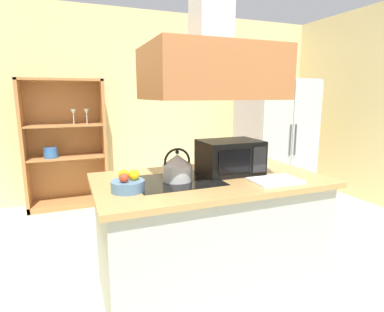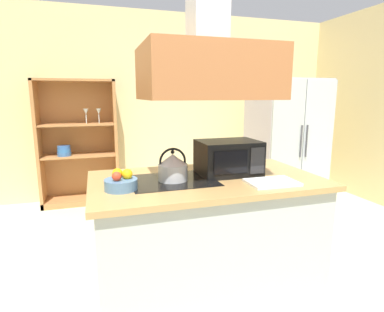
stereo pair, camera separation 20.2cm
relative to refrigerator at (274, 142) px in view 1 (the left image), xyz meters
The scene contains 10 objects.
ground_plane 2.65m from the refrigerator, 132.01° to the right, with size 7.80×7.80×0.00m, color beige.
wall_back 2.09m from the refrigerator, 145.98° to the left, with size 6.00×0.12×2.70m, color beige.
kitchen_island 2.33m from the refrigerator, 137.93° to the right, with size 1.68×0.96×0.90m.
range_hood 2.47m from the refrigerator, 137.93° to the right, with size 0.90×0.70×1.23m.
refrigerator is the anchor object (origin of this frame).
dish_cabinet 2.86m from the refrigerator, 161.30° to the left, with size 1.03×0.40×1.71m.
kettle 2.49m from the refrigerator, 141.82° to the right, with size 0.21×0.21×0.24m.
cutting_board 2.25m from the refrigerator, 125.96° to the right, with size 0.34×0.24×0.02m, color white.
microwave 2.11m from the refrigerator, 135.48° to the right, with size 0.46×0.35×0.26m.
fruit_bowl 2.86m from the refrigerator, 144.67° to the right, with size 0.21×0.21×0.13m.
Camera 1 is at (-0.98, -1.72, 1.50)m, focal length 29.33 mm.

